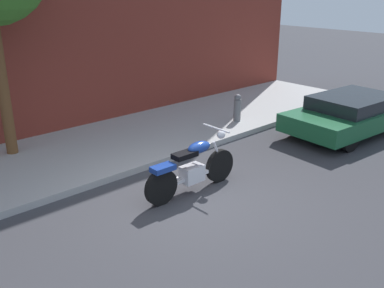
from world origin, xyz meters
TOP-DOWN VIEW (x-y plane):
  - ground_plane at (0.00, 0.00)m, footprint 60.00×60.00m
  - sidewalk at (0.00, 3.40)m, footprint 18.42×3.38m
  - motorcycle at (0.26, 0.30)m, footprint 2.17×0.70m
  - parked_car_green at (5.85, 0.03)m, footprint 4.28×2.10m
  - fire_hydrant at (4.01, 2.51)m, footprint 0.20×0.20m

SIDE VIEW (x-z plane):
  - ground_plane at x=0.00m, z-range 0.00..0.00m
  - sidewalk at x=0.00m, z-range 0.00..0.14m
  - fire_hydrant at x=4.01m, z-range 0.00..0.91m
  - motorcycle at x=0.26m, z-range -0.10..1.08m
  - parked_car_green at x=5.85m, z-range 0.04..1.07m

